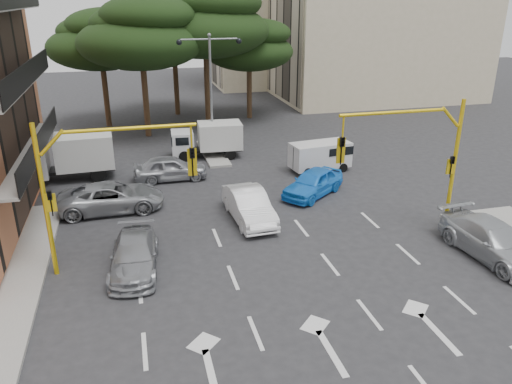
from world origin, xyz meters
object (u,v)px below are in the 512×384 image
at_px(signal_mast_left, 93,176).
at_px(van_white, 320,156).
at_px(street_lamp_center, 210,73).
at_px(car_silver_wagon, 134,255).
at_px(car_silver_cross_b, 170,168).
at_px(box_truck_b, 207,140).
at_px(car_silver_cross_a, 112,197).
at_px(car_blue_compact, 313,183).
at_px(box_truck_a, 68,158).
at_px(signal_mast_right, 421,150).
at_px(car_white_hatch, 249,206).
at_px(car_silver_parked, 493,241).

relative_size(signal_mast_left, van_white, 1.65).
relative_size(street_lamp_center, car_silver_wagon, 1.77).
relative_size(car_silver_cross_b, box_truck_b, 0.91).
distance_m(car_silver_cross_a, box_truck_b, 9.81).
distance_m(signal_mast_left, car_blue_compact, 12.40).
distance_m(street_lamp_center, car_silver_wagon, 16.23).
bearing_deg(car_silver_cross_b, street_lamp_center, -36.53).
distance_m(car_silver_wagon, box_truck_a, 12.16).
xyz_separation_m(box_truck_a, box_truck_b, (8.56, 2.27, -0.17)).
height_order(car_blue_compact, car_silver_cross_a, car_blue_compact).
relative_size(signal_mast_right, car_silver_cross_b, 1.41).
relative_size(car_white_hatch, car_silver_wagon, 1.04).
relative_size(car_white_hatch, van_white, 1.25).
bearing_deg(car_silver_parked, box_truck_a, 136.35).
distance_m(car_silver_cross_b, van_white, 9.09).
bearing_deg(car_silver_parked, signal_mast_left, 164.09).
distance_m(car_blue_compact, car_silver_cross_b, 8.44).
height_order(street_lamp_center, car_silver_wagon, street_lamp_center).
bearing_deg(signal_mast_left, car_white_hatch, 24.27).
bearing_deg(car_silver_cross_a, car_silver_wagon, -172.66).
distance_m(car_white_hatch, car_silver_cross_a, 6.99).
xyz_separation_m(car_white_hatch, car_silver_cross_a, (-6.39, 2.82, -0.03)).
xyz_separation_m(car_silver_wagon, car_silver_cross_b, (2.35, 10.08, 0.09)).
bearing_deg(signal_mast_right, street_lamp_center, 115.91).
relative_size(car_silver_wagon, van_white, 1.21).
distance_m(signal_mast_left, car_silver_parked, 16.11).
xyz_separation_m(car_silver_cross_a, car_silver_cross_b, (3.27, 3.81, 0.01)).
bearing_deg(street_lamp_center, signal_mast_left, -115.91).
height_order(signal_mast_right, box_truck_b, signal_mast_right).
distance_m(van_white, box_truck_b, 7.68).
distance_m(street_lamp_center, car_blue_compact, 10.69).
bearing_deg(car_silver_parked, car_silver_cross_b, 128.55).
xyz_separation_m(car_silver_cross_a, box_truck_b, (6.10, 7.67, 0.44)).
distance_m(car_silver_cross_a, box_truck_a, 5.96).
height_order(van_white, box_truck_a, box_truck_a).
distance_m(car_silver_cross_b, car_silver_parked, 17.43).
bearing_deg(car_silver_cross_b, signal_mast_right, -133.53).
xyz_separation_m(car_silver_cross_b, car_silver_parked, (11.97, -12.67, 0.02)).
bearing_deg(car_white_hatch, car_blue_compact, 25.56).
distance_m(car_silver_parked, box_truck_a, 22.73).
bearing_deg(box_truck_a, car_white_hatch, -135.37).
relative_size(car_blue_compact, car_silver_wagon, 0.96).
distance_m(signal_mast_left, street_lamp_center, 15.65).
bearing_deg(car_silver_cross_a, signal_mast_left, 176.36).
height_order(car_silver_wagon, box_truck_b, box_truck_b).
bearing_deg(car_silver_cross_b, signal_mast_left, 160.01).
xyz_separation_m(car_silver_parked, box_truck_b, (-9.14, 16.53, 0.41)).
distance_m(car_silver_wagon, car_silver_cross_b, 10.35).
distance_m(signal_mast_right, car_silver_cross_b, 14.29).
height_order(car_silver_cross_b, box_truck_a, box_truck_a).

